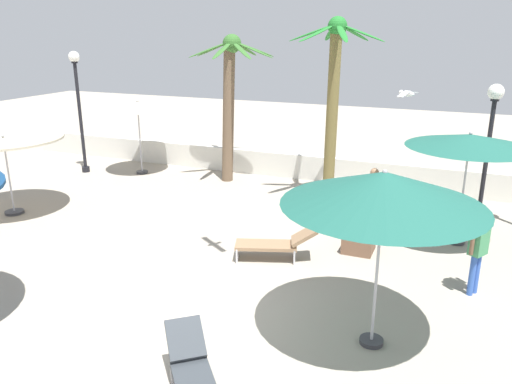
% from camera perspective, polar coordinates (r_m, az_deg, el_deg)
% --- Properties ---
extents(ground_plane, '(56.00, 56.00, 0.00)m').
position_cam_1_polar(ground_plane, '(9.83, -7.62, -13.29)').
color(ground_plane, '#9E9384').
extents(boundary_wall, '(25.20, 0.30, 0.88)m').
position_cam_1_polar(boundary_wall, '(17.80, 7.62, 2.59)').
color(boundary_wall, silver).
rests_on(boundary_wall, ground_plane).
extents(patio_umbrella_0, '(3.18, 3.18, 3.05)m').
position_cam_1_polar(patio_umbrella_0, '(7.96, 14.18, 0.32)').
color(patio_umbrella_0, '#333338').
rests_on(patio_umbrella_0, ground_plane).
extents(patio_umbrella_1, '(2.93, 2.93, 2.81)m').
position_cam_1_polar(patio_umbrella_1, '(12.85, 22.94, 5.29)').
color(patio_umbrella_1, '#333338').
rests_on(patio_umbrella_1, ground_plane).
extents(patio_umbrella_2, '(2.35, 2.35, 2.70)m').
position_cam_1_polar(patio_umbrella_2, '(18.73, -13.19, 9.38)').
color(patio_umbrella_2, '#333338').
rests_on(patio_umbrella_2, ground_plane).
extents(patio_umbrella_4, '(3.19, 3.19, 2.31)m').
position_cam_1_polar(patio_umbrella_4, '(15.68, -26.56, 5.09)').
color(patio_umbrella_4, '#333338').
rests_on(patio_umbrella_4, ground_plane).
extents(palm_tree_0, '(2.72, 2.53, 5.43)m').
position_cam_1_polar(palm_tree_0, '(15.03, 8.71, 11.05)').
color(palm_tree_0, brown).
rests_on(palm_tree_0, ground_plane).
extents(palm_tree_2, '(2.86, 2.85, 4.95)m').
position_cam_1_polar(palm_tree_2, '(17.21, -2.98, 11.28)').
color(palm_tree_2, brown).
rests_on(palm_tree_2, ground_plane).
extents(lamp_post_2, '(0.38, 0.38, 4.36)m').
position_cam_1_polar(lamp_post_2, '(19.47, -19.39, 9.98)').
color(lamp_post_2, black).
rests_on(lamp_post_2, ground_plane).
extents(lamp_post_3, '(0.42, 0.42, 3.72)m').
position_cam_1_polar(lamp_post_3, '(14.96, 24.90, 6.25)').
color(lamp_post_3, black).
rests_on(lamp_post_3, ground_plane).
extents(lounge_chair_0, '(1.95, 1.14, 0.83)m').
position_cam_1_polar(lounge_chair_0, '(11.62, 2.30, -5.82)').
color(lounge_chair_0, '#B7B7BC').
rests_on(lounge_chair_0, ground_plane).
extents(lounge_chair_2, '(1.63, 1.79, 0.83)m').
position_cam_1_polar(lounge_chair_2, '(7.61, -7.02, -20.02)').
color(lounge_chair_2, '#B7B7BC').
rests_on(lounge_chair_2, ground_plane).
extents(guest_1, '(0.40, 0.47, 1.64)m').
position_cam_1_polar(guest_1, '(13.67, 13.06, 0.01)').
color(guest_1, '#D8333F').
rests_on(guest_1, ground_plane).
extents(guest_2, '(0.39, 0.50, 1.71)m').
position_cam_1_polar(guest_2, '(10.82, 23.76, -5.59)').
color(guest_2, '#3359B2').
rests_on(guest_2, ground_plane).
extents(seagull_1, '(0.40, 0.96, 0.14)m').
position_cam_1_polar(seagull_1, '(12.52, 16.65, 10.59)').
color(seagull_1, white).
extents(planter, '(0.70, 0.70, 0.85)m').
position_cam_1_polar(planter, '(12.29, 11.55, -4.91)').
color(planter, brown).
rests_on(planter, ground_plane).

